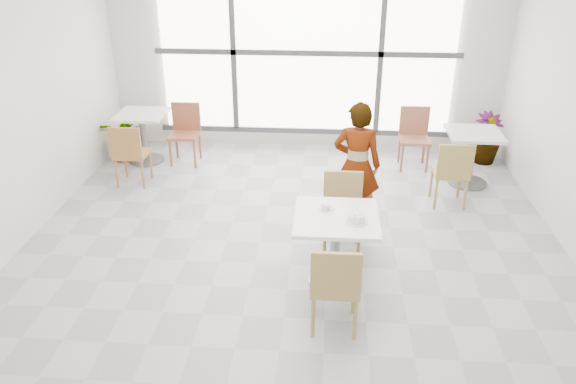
# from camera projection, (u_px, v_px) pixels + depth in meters

# --- Properties ---
(floor) EXTENTS (7.00, 7.00, 0.00)m
(floor) POSITION_uv_depth(u_px,v_px,m) (290.00, 265.00, 5.84)
(floor) COLOR #9E9EA5
(floor) RESTS_ON ground
(wall_back) EXTENTS (6.00, 0.00, 6.00)m
(wall_back) POSITION_uv_depth(u_px,v_px,m) (307.00, 52.00, 8.32)
(wall_back) COLOR silver
(wall_back) RESTS_ON ground
(window) EXTENTS (4.60, 0.07, 2.52)m
(window) POSITION_uv_depth(u_px,v_px,m) (307.00, 53.00, 8.26)
(window) COLOR white
(window) RESTS_ON ground
(main_table) EXTENTS (0.80, 0.80, 0.75)m
(main_table) POSITION_uv_depth(u_px,v_px,m) (336.00, 237.00, 5.34)
(main_table) COLOR white
(main_table) RESTS_ON ground
(chair_near) EXTENTS (0.42, 0.42, 0.87)m
(chair_near) POSITION_uv_depth(u_px,v_px,m) (335.00, 283.00, 4.69)
(chair_near) COLOR #A5884C
(chair_near) RESTS_ON ground
(chair_far) EXTENTS (0.42, 0.42, 0.87)m
(chair_far) POSITION_uv_depth(u_px,v_px,m) (343.00, 207.00, 5.95)
(chair_far) COLOR #A0844F
(chair_far) RESTS_ON ground
(oatmeal_bowl) EXTENTS (0.21, 0.21, 0.09)m
(oatmeal_bowl) POSITION_uv_depth(u_px,v_px,m) (357.00, 218.00, 5.12)
(oatmeal_bowl) COLOR white
(oatmeal_bowl) RESTS_ON main_table
(coffee_cup) EXTENTS (0.16, 0.13, 0.07)m
(coffee_cup) POSITION_uv_depth(u_px,v_px,m) (325.00, 207.00, 5.34)
(coffee_cup) COLOR silver
(coffee_cup) RESTS_ON main_table
(person) EXTENTS (0.59, 0.43, 1.50)m
(person) POSITION_uv_depth(u_px,v_px,m) (357.00, 165.00, 6.33)
(person) COLOR black
(person) RESTS_ON ground
(bg_table_left) EXTENTS (0.70, 0.70, 0.75)m
(bg_table_left) POSITION_uv_depth(u_px,v_px,m) (143.00, 130.00, 8.18)
(bg_table_left) COLOR silver
(bg_table_left) RESTS_ON ground
(bg_table_right) EXTENTS (0.70, 0.70, 0.75)m
(bg_table_right) POSITION_uv_depth(u_px,v_px,m) (472.00, 151.00, 7.45)
(bg_table_right) COLOR silver
(bg_table_right) RESTS_ON ground
(bg_chair_left_near) EXTENTS (0.42, 0.42, 0.87)m
(bg_chair_left_near) POSITION_uv_depth(u_px,v_px,m) (129.00, 151.00, 7.39)
(bg_chair_left_near) COLOR #A36D39
(bg_chair_left_near) RESTS_ON ground
(bg_chair_left_far) EXTENTS (0.42, 0.42, 0.87)m
(bg_chair_left_far) POSITION_uv_depth(u_px,v_px,m) (185.00, 129.00, 8.20)
(bg_chair_left_far) COLOR #985237
(bg_chair_left_far) RESTS_ON ground
(bg_chair_right_near) EXTENTS (0.42, 0.42, 0.87)m
(bg_chair_right_near) POSITION_uv_depth(u_px,v_px,m) (452.00, 170.00, 6.84)
(bg_chair_right_near) COLOR #A38543
(bg_chair_right_near) RESTS_ON ground
(bg_chair_right_far) EXTENTS (0.42, 0.42, 0.87)m
(bg_chair_right_far) POSITION_uv_depth(u_px,v_px,m) (414.00, 133.00, 8.03)
(bg_chair_right_far) COLOR #975A42
(bg_chair_right_far) RESTS_ON ground
(plant_left) EXTENTS (0.73, 0.65, 0.73)m
(plant_left) POSITION_uv_depth(u_px,v_px,m) (125.00, 137.00, 8.30)
(plant_left) COLOR #488C44
(plant_left) RESTS_ON ground
(plant_right) EXTENTS (0.52, 0.52, 0.76)m
(plant_right) POSITION_uv_depth(u_px,v_px,m) (486.00, 138.00, 8.19)
(plant_right) COLOR #4F8445
(plant_right) RESTS_ON ground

